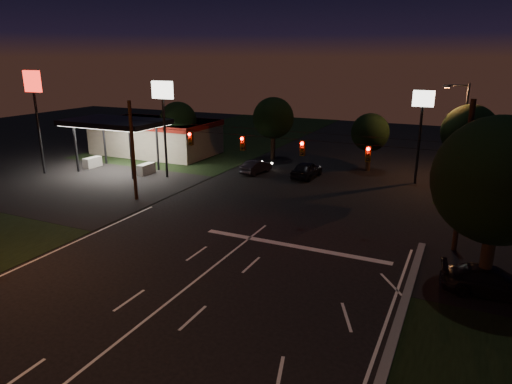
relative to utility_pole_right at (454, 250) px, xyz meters
The scene contains 19 objects.
ground 19.21m from the utility_pole_right, 128.66° to the right, with size 140.00×140.00×0.00m, color black.
cross_street_left 32.02m from the utility_pole_right, behind, with size 20.00×16.00×0.02m, color black.
stop_bar 9.66m from the utility_pole_right, 158.75° to the right, with size 12.00×0.50×0.01m, color silver.
utility_pole_right is the anchor object (origin of this frame).
utility_pole_left 24.00m from the utility_pole_right, behind, with size 0.28×0.28×8.00m, color black.
signal_span 13.20m from the utility_pole_right, behind, with size 24.00×0.40×1.56m.
gas_station 37.27m from the utility_pole_right, 155.56° to the left, with size 14.20×16.10×5.25m.
pole_sign_left_near 27.82m from the utility_pole_right, 164.93° to the left, with size 2.20×0.30×9.10m.
pole_sign_left_far 38.87m from the utility_pole_right, behind, with size 2.00×0.30×10.00m.
pole_sign_right 16.73m from the utility_pole_right, 104.93° to the left, with size 1.80×0.30×8.40m.
street_light_right_far 17.81m from the utility_pole_right, 92.57° to the left, with size 2.20×0.35×9.00m.
tree_right_near 7.61m from the utility_pole_right, 72.47° to the right, with size 6.00×6.00×8.76m.
tree_far_a 33.84m from the utility_pole_right, 153.24° to the left, with size 4.20×4.20×6.42m.
tree_far_b 28.04m from the utility_pole_right, 136.25° to the left, with size 4.60×4.60×6.98m.
tree_far_c 20.58m from the utility_pole_right, 116.39° to the left, with size 3.80×3.80×5.86m.
tree_far_d 16.84m from the utility_pole_right, 89.92° to the left, with size 4.80×4.80×7.30m.
car_oncoming_a 18.77m from the utility_pole_right, 137.24° to the left, with size 1.85×4.61×1.57m, color black.
car_oncoming_b 22.55m from the utility_pole_right, 147.16° to the left, with size 1.38×3.96×1.30m, color black.
car_cross 5.39m from the utility_pole_right, 69.35° to the right, with size 1.94×4.78×1.39m, color black.
Camera 1 is at (11.99, -13.04, 11.20)m, focal length 32.00 mm.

